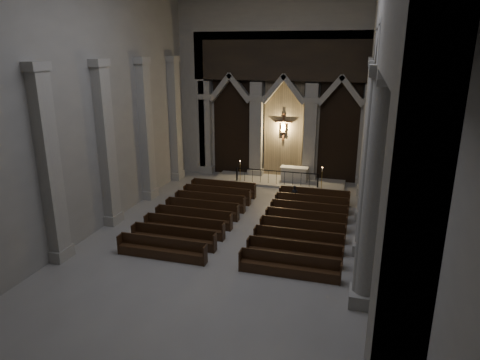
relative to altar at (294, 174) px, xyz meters
The scene contains 11 objects.
room 12.87m from the altar, 95.18° to the right, with size 24.00×24.10×12.00m.
sanctuary_wall 6.13m from the altar, 141.70° to the left, with size 14.00×0.77×12.00m.
right_arcade 12.71m from the altar, 64.38° to the right, with size 1.00×24.00×12.00m.
left_pilasters 11.11m from the altar, 136.77° to the right, with size 0.60×13.00×8.03m.
sanctuary_step 1.13m from the altar, behind, with size 8.50×2.60×0.15m, color #A7A49B.
altar is the anchor object (origin of this frame).
altar_rail 1.43m from the altar, 133.30° to the right, with size 5.36×0.09×1.05m.
candle_stand_left 3.55m from the altar, 163.58° to the right, with size 0.25×0.25×1.51m.
candle_stand_right 2.32m from the altar, 34.52° to the right, with size 0.26×0.26×1.54m.
pews 7.94m from the altar, 97.07° to the right, with size 9.36×8.80×0.88m.
worshipper 4.07m from the altar, 80.77° to the right, with size 0.39×0.26×1.07m, color black.
Camera 1 is at (4.92, -16.06, 8.48)m, focal length 32.00 mm.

